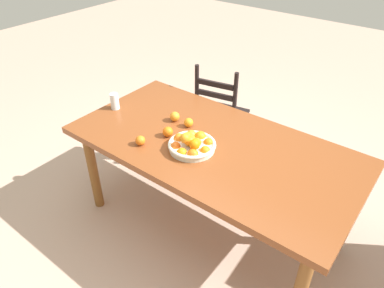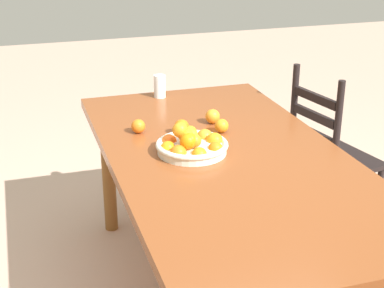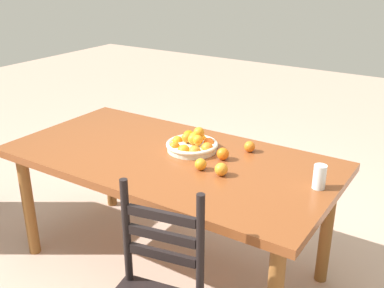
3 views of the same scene
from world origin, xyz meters
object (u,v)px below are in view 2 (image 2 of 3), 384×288
(chair_near_window, at_px, (329,159))
(orange_loose_2, at_px, (138,126))
(fruit_bowl, at_px, (191,144))
(orange_loose_0, at_px, (182,127))
(orange_loose_3, at_px, (222,126))
(dining_table, at_px, (228,172))
(orange_loose_1, at_px, (213,116))
(drinking_glass, at_px, (160,86))

(chair_near_window, relative_size, orange_loose_2, 14.79)
(fruit_bowl, relative_size, orange_loose_0, 4.40)
(fruit_bowl, height_order, orange_loose_3, fruit_bowl)
(dining_table, distance_m, orange_loose_1, 0.41)
(chair_near_window, relative_size, fruit_bowl, 3.11)
(orange_loose_2, bearing_deg, orange_loose_3, 73.33)
(orange_loose_0, bearing_deg, chair_near_window, 100.05)
(chair_near_window, relative_size, orange_loose_1, 13.76)
(orange_loose_0, relative_size, drinking_glass, 0.57)
(chair_near_window, distance_m, drinking_glass, 1.02)
(dining_table, relative_size, orange_loose_2, 29.46)
(dining_table, relative_size, orange_loose_0, 27.29)
(orange_loose_0, xyz_separation_m, orange_loose_1, (-0.09, 0.18, -0.00))
(chair_near_window, xyz_separation_m, orange_loose_1, (0.06, -0.71, 0.35))
(drinking_glass, bearing_deg, fruit_bowl, -4.82)
(fruit_bowl, xyz_separation_m, orange_loose_0, (-0.22, 0.02, -0.00))
(dining_table, distance_m, chair_near_window, 0.92)
(fruit_bowl, distance_m, drinking_glass, 0.80)
(orange_loose_1, xyz_separation_m, orange_loose_2, (0.02, -0.37, -0.00))
(orange_loose_0, distance_m, orange_loose_2, 0.20)
(fruit_bowl, distance_m, orange_loose_1, 0.38)
(chair_near_window, xyz_separation_m, fruit_bowl, (0.38, -0.91, 0.35))
(orange_loose_2, relative_size, drinking_glass, 0.53)
(chair_near_window, relative_size, orange_loose_0, 13.70)
(orange_loose_2, distance_m, orange_loose_3, 0.39)
(orange_loose_0, bearing_deg, dining_table, 22.13)
(drinking_glass, bearing_deg, orange_loose_0, -4.51)
(dining_table, bearing_deg, fruit_bowl, -116.61)
(orange_loose_1, bearing_deg, orange_loose_3, -0.33)
(orange_loose_0, height_order, drinking_glass, drinking_glass)
(orange_loose_0, bearing_deg, orange_loose_2, -112.33)
(orange_loose_0, distance_m, orange_loose_3, 0.19)
(chair_near_window, distance_m, orange_loose_0, 0.97)
(chair_near_window, bearing_deg, orange_loose_3, 94.25)
(dining_table, height_order, chair_near_window, chair_near_window)
(chair_near_window, distance_m, orange_loose_1, 0.79)
(drinking_glass, bearing_deg, chair_near_window, 63.89)
(chair_near_window, bearing_deg, orange_loose_1, 84.25)
(fruit_bowl, relative_size, orange_loose_3, 4.79)
(chair_near_window, bearing_deg, dining_table, 109.24)
(orange_loose_0, xyz_separation_m, orange_loose_3, (0.03, 0.18, -0.00))
(orange_loose_1, bearing_deg, orange_loose_2, -87.38)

